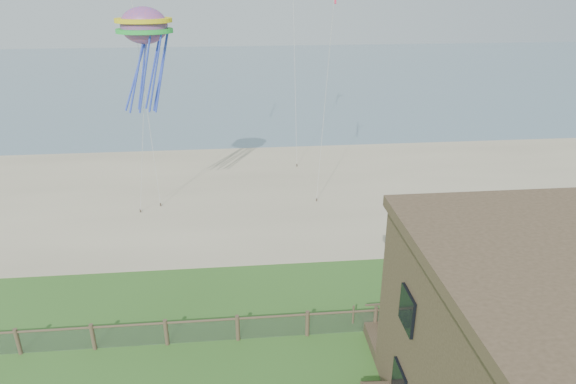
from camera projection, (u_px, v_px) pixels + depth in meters
sand_beach at (236, 193)px, 36.73m from camera, size 72.00×20.00×0.02m
ocean at (235, 77)px, 76.92m from camera, size 160.00×68.00×0.02m
chainlink_fence at (238, 329)px, 21.89m from camera, size 36.20×0.20×1.25m
motel_deck at (538, 331)px, 22.26m from camera, size 15.00×2.00×0.50m
octopus_kite at (147, 56)px, 27.03m from camera, size 3.30×2.63×6.05m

